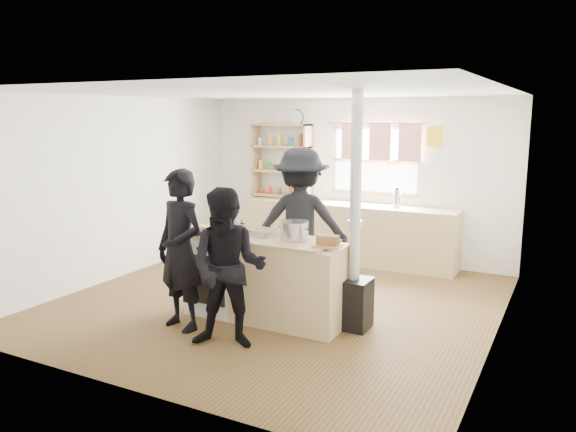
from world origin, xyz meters
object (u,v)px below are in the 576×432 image
(roast_tray, at_px, (262,232))
(stockpot_counter, at_px, (295,231))
(person_far, at_px, (301,223))
(skillet_greens, at_px, (198,231))
(flue_heater, at_px, (354,269))
(cooking_island, at_px, (265,278))
(bread_board, at_px, (328,242))
(person_near_left, at_px, (180,250))
(person_near_right, at_px, (228,269))
(stockpot_stove, at_px, (234,224))
(thermos, at_px, (397,198))

(roast_tray, xyz_separation_m, stockpot_counter, (0.42, -0.04, 0.06))
(stockpot_counter, height_order, person_far, person_far)
(person_far, bearing_deg, stockpot_counter, 91.14)
(skillet_greens, distance_m, stockpot_counter, 1.13)
(stockpot_counter, relative_size, flue_heater, 0.12)
(cooking_island, relative_size, bread_board, 6.70)
(person_near_left, bearing_deg, person_near_right, -1.07)
(cooking_island, bearing_deg, roast_tray, 135.53)
(skillet_greens, distance_m, roast_tray, 0.73)
(cooking_island, relative_size, flue_heater, 0.79)
(roast_tray, xyz_separation_m, stockpot_stove, (-0.42, 0.08, 0.03))
(thermos, distance_m, cooking_island, 2.90)
(thermos, height_order, person_near_right, person_near_right)
(person_near_right, bearing_deg, stockpot_stove, 100.36)
(person_near_right, bearing_deg, roast_tray, 78.96)
(person_near_left, relative_size, person_far, 0.92)
(skillet_greens, relative_size, person_near_right, 0.24)
(person_near_right, bearing_deg, flue_heater, 28.81)
(stockpot_stove, distance_m, bread_board, 1.30)
(thermos, bearing_deg, cooking_island, -103.11)
(person_far, bearing_deg, thermos, -131.00)
(roast_tray, relative_size, person_near_left, 0.21)
(thermos, relative_size, flue_heater, 0.11)
(person_near_right, bearing_deg, stockpot_counter, 51.51)
(thermos, distance_m, flue_heater, 2.61)
(roast_tray, bearing_deg, person_near_right, -81.61)
(thermos, distance_m, stockpot_counter, 2.75)
(flue_heater, distance_m, person_far, 1.24)
(person_near_left, bearing_deg, skillet_greens, 115.57)
(skillet_greens, height_order, person_near_right, person_near_right)
(bread_board, relative_size, flue_heater, 0.12)
(thermos, distance_m, person_near_left, 3.65)
(person_near_left, distance_m, person_near_right, 0.74)
(thermos, height_order, person_far, person_far)
(stockpot_counter, distance_m, person_near_right, 0.93)
(stockpot_counter, bearing_deg, person_near_left, -146.49)
(skillet_greens, bearing_deg, person_near_right, -37.70)
(cooking_island, relative_size, person_near_left, 1.16)
(cooking_island, bearing_deg, stockpot_stove, 162.74)
(thermos, xyz_separation_m, person_far, (-0.66, -1.85, -0.11))
(roast_tray, height_order, stockpot_stove, stockpot_stove)
(thermos, bearing_deg, bread_board, -87.19)
(person_near_left, distance_m, person_far, 1.68)
(stockpot_stove, distance_m, flue_heater, 1.50)
(thermos, xyz_separation_m, roast_tray, (-0.72, -2.70, -0.07))
(flue_heater, height_order, person_far, flue_heater)
(cooking_island, relative_size, stockpot_stove, 9.74)
(cooking_island, xyz_separation_m, skillet_greens, (-0.76, -0.18, 0.49))
(stockpot_stove, xyz_separation_m, flue_heater, (1.46, 0.05, -0.36))
(person_far, bearing_deg, person_near_left, 46.25)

